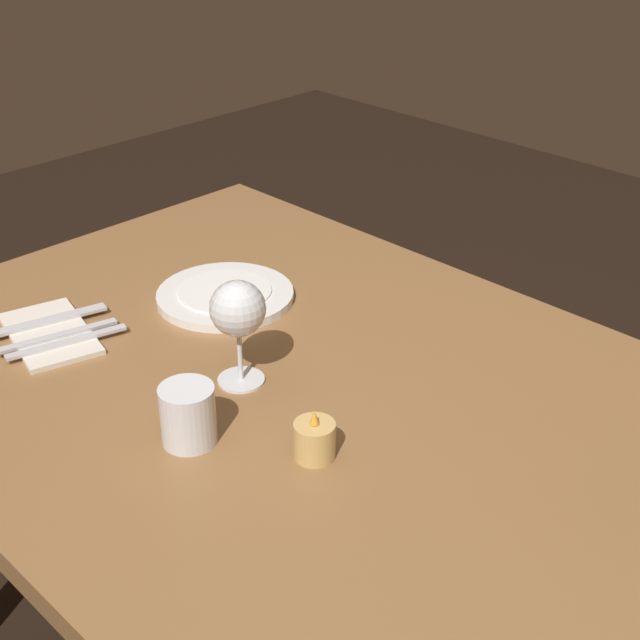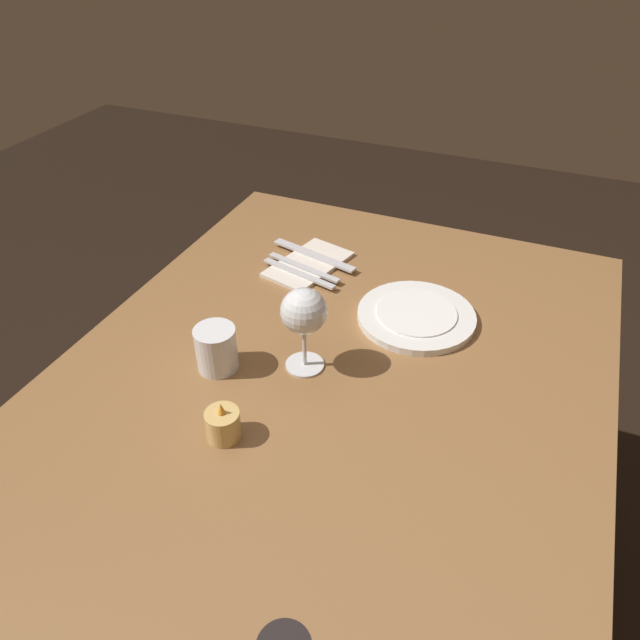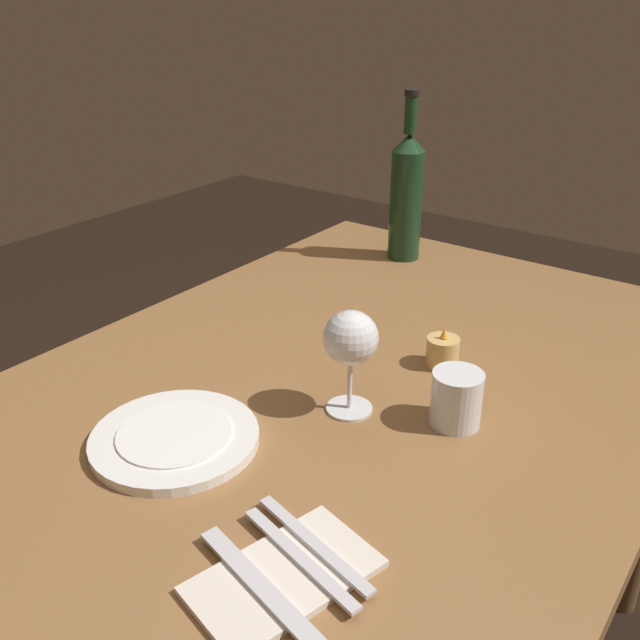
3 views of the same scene
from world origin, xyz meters
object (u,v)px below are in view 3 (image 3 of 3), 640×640
dinner_plate (175,438)px  fork_outer (314,543)px  votive_candle (442,353)px  wine_glass_left (351,340)px  wine_bottle (406,194)px  table_knife (265,591)px  water_tumbler (456,401)px  folded_napkin (284,577)px  fork_inner (299,557)px

dinner_plate → fork_outer: bearing=80.0°
votive_candle → fork_outer: size_ratio=0.38×
wine_glass_left → dinner_plate: (0.20, -0.14, -0.10)m
wine_bottle → fork_outer: 0.91m
votive_candle → table_knife: votive_candle is taller
wine_bottle → water_tumbler: (0.52, 0.38, -0.11)m
wine_glass_left → fork_outer: size_ratio=0.86×
votive_candle → folded_napkin: bearing=8.9°
wine_bottle → fork_inner: wine_bottle is taller
votive_candle → dinner_plate: size_ratio=0.30×
votive_candle → wine_bottle: bearing=-142.5°
wine_glass_left → water_tumbler: size_ratio=1.96×
votive_candle → fork_inner: 0.47m
wine_glass_left → fork_inner: bearing=24.3°
water_tumbler → fork_outer: bearing=-2.2°
dinner_plate → votive_candle: bearing=154.8°
fork_inner → fork_outer: same height
folded_napkin → fork_outer: bearing=-180.0°
votive_candle → dinner_plate: (0.39, -0.19, -0.02)m
wine_bottle → table_knife: bearing=22.3°
water_tumbler → table_knife: water_tumbler is taller
votive_candle → table_knife: size_ratio=0.32×
folded_napkin → fork_inner: bearing=-180.0°
fork_inner → table_knife: bearing=0.0°
fork_inner → table_knife: (0.05, 0.00, 0.00)m
wine_glass_left → fork_inner: (0.27, 0.12, -0.10)m
folded_napkin → fork_inner: (-0.03, -0.00, 0.01)m
wine_bottle → table_knife: (0.90, 0.37, -0.13)m
folded_napkin → fork_inner: 0.03m
fork_outer → table_knife: bearing=0.0°
table_knife → dinner_plate: bearing=-115.6°
water_tumbler → votive_candle: size_ratio=1.17×
wine_glass_left → wine_bottle: 0.63m
folded_napkin → dinner_plate: bearing=-110.1°
folded_napkin → wine_bottle: bearing=-157.0°
fork_outer → fork_inner: bearing=0.0°
fork_outer → wine_glass_left: bearing=-153.6°
dinner_plate → fork_inner: size_ratio=1.25×
wine_bottle → fork_outer: bearing=24.3°
wine_glass_left → water_tumbler: (-0.06, 0.14, -0.08)m
wine_glass_left → wine_bottle: bearing=-156.7°
dinner_plate → fork_outer: dinner_plate is taller
wine_glass_left → dinner_plate: 0.27m
wine_bottle → table_knife: wine_bottle is taller
water_tumbler → dinner_plate: size_ratio=0.35×
fork_outer → folded_napkin: bearing=0.0°
fork_inner → fork_outer: bearing=180.0°
votive_candle → table_knife: (0.52, 0.08, -0.01)m
dinner_plate → folded_napkin: bearing=69.9°
wine_bottle → fork_inner: 0.94m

